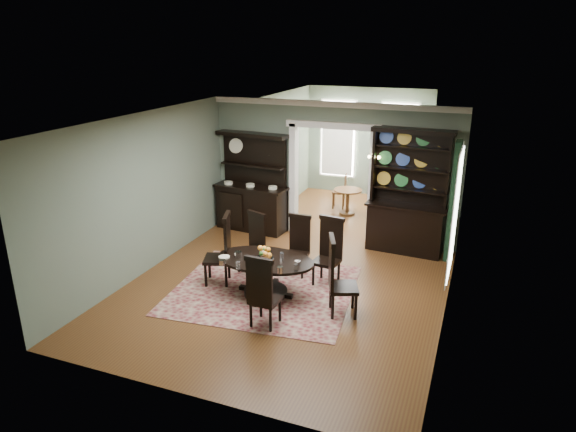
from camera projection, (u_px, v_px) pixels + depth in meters
name	position (u px, v px, depth m)	size (l,w,h in m)	color
room	(282.00, 207.00, 8.59)	(5.51, 6.01, 3.01)	brown
parlor	(360.00, 148.00, 13.45)	(3.51, 3.50, 3.01)	brown
doorway_trim	(332.00, 166.00, 11.18)	(2.08, 0.25, 2.57)	white
right_window	(454.00, 208.00, 8.44)	(0.15, 1.47, 2.12)	white
wall_sconce	(375.00, 158.00, 10.63)	(0.27, 0.21, 0.21)	#B88C31
rug	(264.00, 290.00, 9.14)	(3.10, 2.78, 0.01)	maroon
dining_table	(265.00, 270.00, 8.83)	(1.72, 1.60, 0.68)	black
centerpiece	(265.00, 256.00, 8.69)	(1.49, 0.96, 0.25)	silver
chair_far_left	(254.00, 241.00, 9.71)	(0.55, 0.54, 1.17)	black
chair_far_mid	(299.00, 243.00, 9.64)	(0.44, 0.41, 1.15)	black
chair_far_right	(329.00, 249.00, 9.24)	(0.52, 0.50, 1.25)	black
chair_end_left	(223.00, 247.00, 9.19)	(0.60, 0.61, 1.33)	black
chair_end_right	(337.00, 275.00, 8.12)	(0.61, 0.62, 1.32)	black
chair_near	(262.00, 291.00, 7.74)	(0.47, 0.45, 1.21)	black
sideboard	(252.00, 196.00, 11.84)	(1.76, 0.77, 2.25)	black
welsh_dresser	(407.00, 208.00, 10.58)	(1.68, 0.72, 2.56)	black
parlor_table	(348.00, 198.00, 12.94)	(0.71, 0.71, 0.65)	#502C17
parlor_chair_left	(341.00, 190.00, 13.43)	(0.40, 0.39, 0.90)	#502C17
parlor_chair_right	(374.00, 198.00, 12.75)	(0.41, 0.39, 0.91)	#502C17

